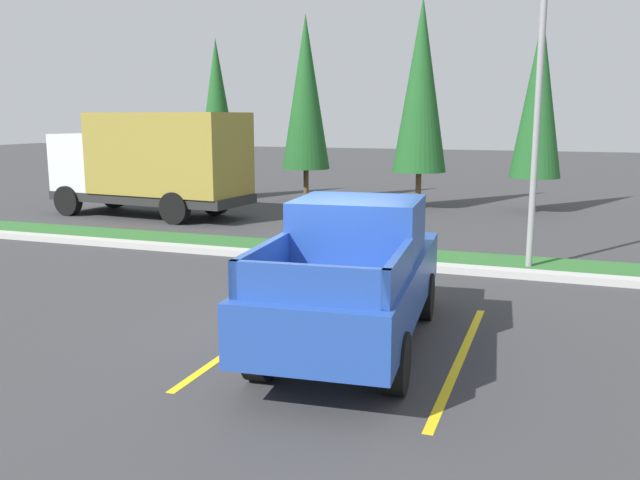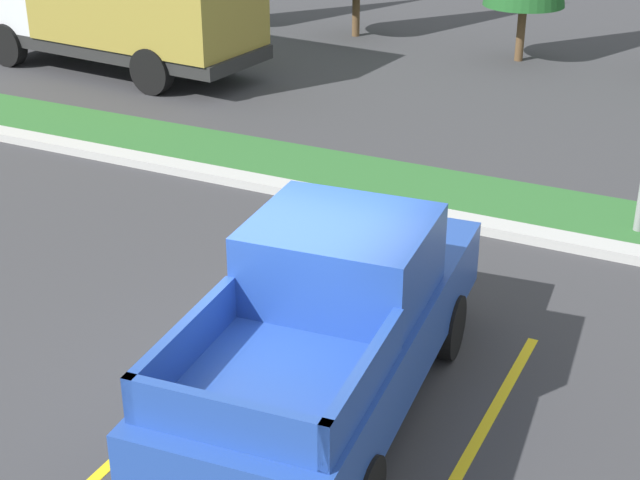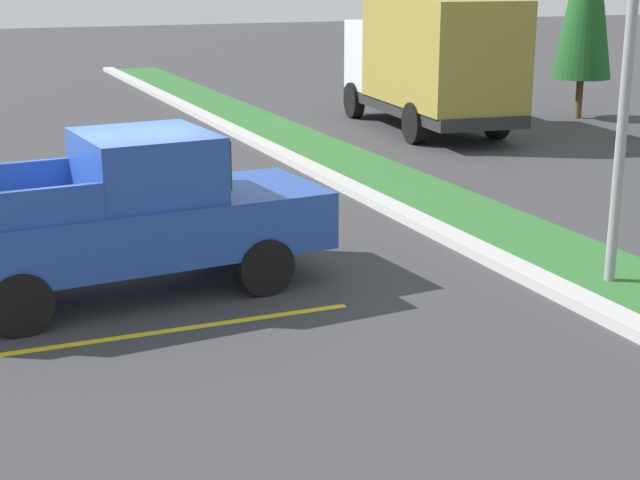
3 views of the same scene
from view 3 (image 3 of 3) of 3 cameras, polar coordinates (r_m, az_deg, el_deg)
ground_plane at (r=13.52m, az=-11.28°, el=-2.12°), size 120.00×120.00×0.00m
parking_line_near at (r=14.29m, az=-12.51°, el=-1.20°), size 0.12×4.80×0.01m
parking_line_far at (r=11.41m, az=-9.61°, el=-5.43°), size 0.12×4.80×0.01m
curb_strip at (r=15.22m, az=7.43°, el=0.37°), size 56.00×0.40×0.15m
grass_median at (r=15.80m, az=10.88°, el=0.62°), size 56.00×1.80×0.06m
pickup_truck_main at (r=12.56m, az=-11.25°, el=1.43°), size 2.35×5.37×2.10m
cargo_truck_distant at (r=25.24m, az=6.59°, el=10.62°), size 6.98×3.02×3.40m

